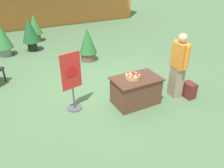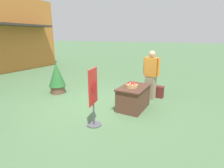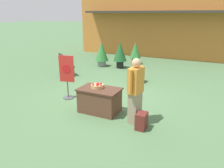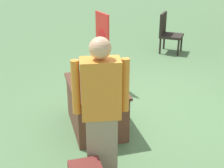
# 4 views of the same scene
# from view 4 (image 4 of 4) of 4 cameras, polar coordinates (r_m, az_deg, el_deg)

# --- Properties ---
(ground_plane) EXTENTS (120.00, 120.00, 0.00)m
(ground_plane) POSITION_cam_4_polar(r_m,az_deg,el_deg) (5.44, 7.11, -4.23)
(ground_plane) COLOR #4C7047
(display_table) EXTENTS (1.17, 0.75, 0.70)m
(display_table) POSITION_cam_4_polar(r_m,az_deg,el_deg) (4.67, -2.99, -4.02)
(display_table) COLOR brown
(display_table) RESTS_ON ground_plane
(apple_basket) EXTENTS (0.35, 0.35, 0.16)m
(apple_basket) POSITION_cam_4_polar(r_m,az_deg,el_deg) (4.58, -2.91, 1.08)
(apple_basket) COLOR tan
(apple_basket) RESTS_ON display_table
(person_visitor) EXTENTS (0.32, 0.60, 1.71)m
(person_visitor) POSITION_cam_4_polar(r_m,az_deg,el_deg) (3.41, -2.01, -5.08)
(person_visitor) COLOR gray
(person_visitor) RESTS_ON ground_plane
(poster_board) EXTENTS (0.50, 0.36, 1.45)m
(poster_board) POSITION_cam_4_polar(r_m,az_deg,el_deg) (5.95, -1.75, 6.42)
(poster_board) COLOR #4C4C51
(poster_board) RESTS_ON ground_plane
(patio_chair) EXTENTS (0.77, 0.77, 1.02)m
(patio_chair) POSITION_cam_4_polar(r_m,az_deg,el_deg) (8.35, 10.14, 9.48)
(patio_chair) COLOR #28231E
(patio_chair) RESTS_ON ground_plane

